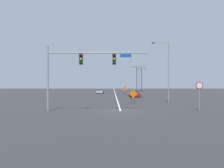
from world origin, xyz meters
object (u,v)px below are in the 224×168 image
at_px(construction_sign_left_shoulder, 132,95).
at_px(construction_sign_right_lane, 124,89).
at_px(street_lamp_far_right, 136,76).
at_px(car_red_far, 134,94).
at_px(car_silver_passing, 99,91).
at_px(street_lamp_far_left, 166,69).
at_px(stop_sign, 199,90).
at_px(traffic_signal_assembly, 80,64).
at_px(street_lamp_mid_right, 138,76).
at_px(street_lamp_near_right, 141,78).

bearing_deg(construction_sign_left_shoulder, construction_sign_right_lane, 89.43).
relative_size(street_lamp_far_right, car_red_far, 2.38).
bearing_deg(car_silver_passing, street_lamp_far_left, -68.45).
xyz_separation_m(construction_sign_right_lane, car_silver_passing, (-6.36, 6.40, -0.69)).
distance_m(street_lamp_far_left, construction_sign_right_lane, 22.43).
relative_size(stop_sign, street_lamp_far_right, 0.32).
distance_m(street_lamp_far_right, car_silver_passing, 28.82).
bearing_deg(car_red_far, traffic_signal_assembly, -109.31).
height_order(street_lamp_far_right, street_lamp_mid_right, street_lamp_far_right).
height_order(stop_sign, street_lamp_near_right, street_lamp_near_right).
height_order(traffic_signal_assembly, street_lamp_near_right, street_lamp_near_right).
bearing_deg(street_lamp_near_right, street_lamp_far_right, 89.94).
xyz_separation_m(construction_sign_left_shoulder, car_silver_passing, (-6.14, 29.28, -0.61)).
bearing_deg(traffic_signal_assembly, street_lamp_far_right, 78.65).
distance_m(street_lamp_near_right, street_lamp_far_right, 14.80).
bearing_deg(car_silver_passing, street_lamp_near_right, 39.80).
bearing_deg(car_red_far, street_lamp_near_right, 79.25).
bearing_deg(traffic_signal_assembly, construction_sign_left_shoulder, 53.28).
bearing_deg(car_red_far, street_lamp_far_left, -75.11).
relative_size(traffic_signal_assembly, car_red_far, 2.59).
relative_size(street_lamp_near_right, street_lamp_mid_right, 0.88).
xyz_separation_m(traffic_signal_assembly, construction_sign_left_shoulder, (5.94, 7.97, -3.44)).
bearing_deg(stop_sign, car_red_far, 101.29).
bearing_deg(street_lamp_far_left, construction_sign_left_shoulder, -165.97).
relative_size(street_lamp_far_right, construction_sign_right_lane, 4.54).
bearing_deg(street_lamp_mid_right, street_lamp_near_right, -87.17).
height_order(street_lamp_near_right, street_lamp_far_right, street_lamp_far_right).
height_order(stop_sign, street_lamp_mid_right, street_lamp_mid_right).
bearing_deg(car_red_far, stop_sign, -78.71).
distance_m(street_lamp_mid_right, car_red_far, 31.85).
xyz_separation_m(stop_sign, construction_sign_left_shoulder, (-5.90, 7.68, -0.83)).
height_order(stop_sign, street_lamp_far_left, street_lamp_far_left).
bearing_deg(construction_sign_left_shoulder, stop_sign, -52.46).
bearing_deg(street_lamp_far_left, stop_sign, -83.86).
bearing_deg(car_silver_passing, street_lamp_mid_right, 51.23).
relative_size(traffic_signal_assembly, street_lamp_near_right, 1.33).
height_order(street_lamp_mid_right, construction_sign_left_shoulder, street_lamp_mid_right).
bearing_deg(construction_sign_left_shoulder, car_silver_passing, 101.83).
bearing_deg(street_lamp_near_right, car_red_far, -100.75).
xyz_separation_m(street_lamp_far_left, car_silver_passing, (-11.08, 28.05, -4.18)).
relative_size(street_lamp_far_left, construction_sign_left_shoulder, 4.52).
height_order(construction_sign_left_shoulder, car_red_far, construction_sign_left_shoulder).
distance_m(street_lamp_far_right, car_red_far, 41.58).
height_order(traffic_signal_assembly, car_silver_passing, traffic_signal_assembly).
distance_m(construction_sign_right_lane, car_red_far, 9.35).
distance_m(street_lamp_near_right, street_lamp_mid_right, 4.99).
xyz_separation_m(traffic_signal_assembly, stop_sign, (11.84, 0.29, -2.61)).
distance_m(construction_sign_left_shoulder, car_red_far, 13.78).
relative_size(street_lamp_near_right, street_lamp_far_right, 0.82).
bearing_deg(street_lamp_far_right, car_silver_passing, -116.70).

